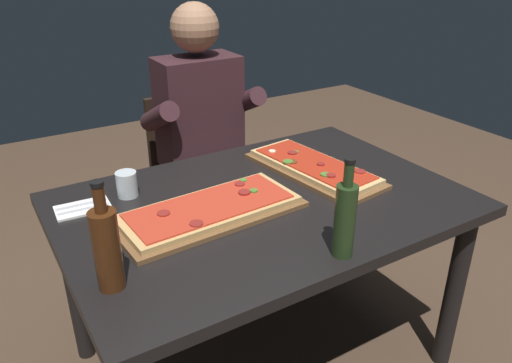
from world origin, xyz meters
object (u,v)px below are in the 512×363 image
(wine_bottle_dark, at_px, (345,218))
(diner_chair, at_px, (196,171))
(oil_bottle_amber, at_px, (107,247))
(pizza_rectangular_left, at_px, (314,168))
(pizza_rectangular_front, at_px, (210,210))
(dining_table, at_px, (263,223))
(tumbler_near_camera, at_px, (127,185))
(seated_diner, at_px, (204,132))

(wine_bottle_dark, distance_m, diner_chair, 1.33)
(wine_bottle_dark, bearing_deg, oil_bottle_amber, 161.97)
(pizza_rectangular_left, relative_size, wine_bottle_dark, 1.99)
(oil_bottle_amber, bearing_deg, pizza_rectangular_front, 27.49)
(dining_table, bearing_deg, tumbler_near_camera, 145.14)
(oil_bottle_amber, bearing_deg, wine_bottle_dark, -18.03)
(pizza_rectangular_front, bearing_deg, dining_table, 1.57)
(pizza_rectangular_left, bearing_deg, tumbler_near_camera, 164.88)
(seated_diner, bearing_deg, dining_table, -99.74)
(oil_bottle_amber, relative_size, diner_chair, 0.35)
(pizza_rectangular_front, bearing_deg, tumbler_near_camera, 123.29)
(oil_bottle_amber, bearing_deg, tumbler_near_camera, 67.19)
(seated_diner, bearing_deg, oil_bottle_amber, -127.70)
(oil_bottle_amber, bearing_deg, pizza_rectangular_left, 18.58)
(wine_bottle_dark, bearing_deg, diner_chair, 84.86)
(pizza_rectangular_left, height_order, diner_chair, diner_chair)
(dining_table, bearing_deg, pizza_rectangular_left, 17.43)
(pizza_rectangular_left, bearing_deg, dining_table, -162.57)
(diner_chair, bearing_deg, seated_diner, -90.00)
(dining_table, bearing_deg, pizza_rectangular_front, -178.43)
(wine_bottle_dark, relative_size, tumbler_near_camera, 3.31)
(pizza_rectangular_front, relative_size, pizza_rectangular_left, 1.06)
(dining_table, xyz_separation_m, oil_bottle_amber, (-0.60, -0.21, 0.22))
(dining_table, xyz_separation_m, diner_chair, (0.13, 0.86, -0.16))
(pizza_rectangular_left, relative_size, tumbler_near_camera, 6.58)
(oil_bottle_amber, bearing_deg, seated_diner, 52.30)
(pizza_rectangular_left, distance_m, tumbler_near_camera, 0.72)
(diner_chair, height_order, seated_diner, seated_diner)
(dining_table, xyz_separation_m, tumbler_near_camera, (-0.40, 0.28, 0.14))
(dining_table, relative_size, seated_diner, 1.05)
(pizza_rectangular_front, bearing_deg, diner_chair, 68.52)
(dining_table, height_order, seated_diner, seated_diner)
(pizza_rectangular_left, bearing_deg, diner_chair, 102.21)
(wine_bottle_dark, xyz_separation_m, tumbler_near_camera, (-0.41, 0.69, -0.08))
(diner_chair, bearing_deg, tumbler_near_camera, -132.30)
(wine_bottle_dark, distance_m, tumbler_near_camera, 0.81)
(dining_table, distance_m, wine_bottle_dark, 0.46)
(pizza_rectangular_front, distance_m, seated_diner, 0.82)
(dining_table, relative_size, pizza_rectangular_front, 2.18)
(oil_bottle_amber, height_order, diner_chair, oil_bottle_amber)
(pizza_rectangular_front, height_order, wine_bottle_dark, wine_bottle_dark)
(diner_chair, bearing_deg, dining_table, -98.39)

